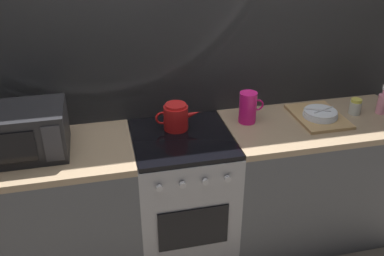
{
  "coord_description": "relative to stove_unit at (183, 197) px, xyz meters",
  "views": [
    {
      "loc": [
        -0.43,
        -2.15,
        2.13
      ],
      "look_at": [
        0.06,
        0.0,
        0.95
      ],
      "focal_mm": 39.42,
      "sensor_mm": 36.0,
      "label": 1
    }
  ],
  "objects": [
    {
      "name": "microwave",
      "position": [
        -0.88,
        0.01,
        0.59
      ],
      "size": [
        0.46,
        0.35,
        0.27
      ],
      "color": "black",
      "rests_on": "counter_left"
    },
    {
      "name": "counter_right",
      "position": [
        0.9,
        0.0,
        0.0
      ],
      "size": [
        1.2,
        0.6,
        0.9
      ],
      "color": "#515459",
      "rests_on": "ground_plane"
    },
    {
      "name": "stove_unit",
      "position": [
        0.0,
        0.0,
        0.0
      ],
      "size": [
        0.6,
        0.63,
        0.9
      ],
      "color": "#9E9EA3",
      "rests_on": "ground_plane"
    },
    {
      "name": "dish_pile",
      "position": [
        0.91,
        0.04,
        0.47
      ],
      "size": [
        0.3,
        0.4,
        0.07
      ],
      "color": "tan",
      "rests_on": "counter_right"
    },
    {
      "name": "counter_left",
      "position": [
        -0.9,
        0.0,
        0.0
      ],
      "size": [
        1.2,
        0.6,
        0.9
      ],
      "color": "#515459",
      "rests_on": "ground_plane"
    },
    {
      "name": "spice_jar",
      "position": [
        1.17,
        0.05,
        0.5
      ],
      "size": [
        0.08,
        0.08,
        0.1
      ],
      "color": "silver",
      "rests_on": "counter_right"
    },
    {
      "name": "kettle",
      "position": [
        -0.01,
        0.11,
        0.53
      ],
      "size": [
        0.28,
        0.15,
        0.17
      ],
      "color": "red",
      "rests_on": "stove_unit"
    },
    {
      "name": "pitcher",
      "position": [
        0.44,
        0.1,
        0.55
      ],
      "size": [
        0.16,
        0.11,
        0.2
      ],
      "color": "#E5197A",
      "rests_on": "counter_right"
    },
    {
      "name": "back_wall",
      "position": [
        0.0,
        0.32,
        0.75
      ],
      "size": [
        3.6,
        0.05,
        2.4
      ],
      "color": "gray",
      "rests_on": "ground_plane"
    },
    {
      "name": "ground_plane",
      "position": [
        0.0,
        0.0,
        -0.45
      ],
      "size": [
        8.0,
        8.0,
        0.0
      ],
      "primitive_type": "plane",
      "color": "#6B6054"
    },
    {
      "name": "spray_bottle",
      "position": [
        1.35,
        0.02,
        0.53
      ],
      "size": [
        0.08,
        0.06,
        0.2
      ],
      "color": "pink",
      "rests_on": "counter_right"
    }
  ]
}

